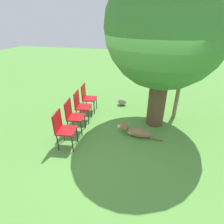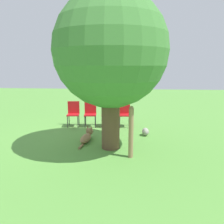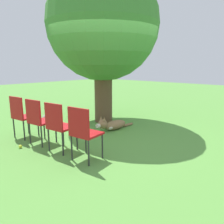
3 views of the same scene
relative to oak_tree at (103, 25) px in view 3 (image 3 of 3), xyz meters
name	(u,v)px [view 3 (image 3 of 3)]	position (x,y,z in m)	size (l,w,h in m)	color
ground_plane	(111,132)	(-0.66, -0.88, -2.62)	(30.00, 30.00, 0.00)	#56933D
oak_tree	(103,25)	(0.00, 0.00, 0.00)	(2.97, 2.97, 4.13)	brown
dog	(112,125)	(-0.50, -0.78, -2.48)	(1.22, 0.34, 0.40)	olive
fence_post	(104,95)	(0.61, 0.56, -1.95)	(0.12, 0.12, 1.32)	#937551
red_chair_0	(83,130)	(-2.15, -1.60, -2.07)	(0.47, 0.49, 0.94)	#B21419
red_chair_1	(59,124)	(-2.19, -0.96, -2.07)	(0.47, 0.49, 0.94)	#B21419
red_chair_2	(38,119)	(-2.22, -0.32, -2.07)	(0.47, 0.49, 0.94)	#B21419
red_chair_3	(22,114)	(-2.25, 0.32, -2.07)	(0.47, 0.49, 0.94)	#B21419
tennis_ball	(20,146)	(-2.60, -0.23, -2.58)	(0.07, 0.07, 0.07)	#CCE033
garden_rock	(47,118)	(-1.18, 1.05, -2.49)	(0.31, 0.22, 0.26)	gray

